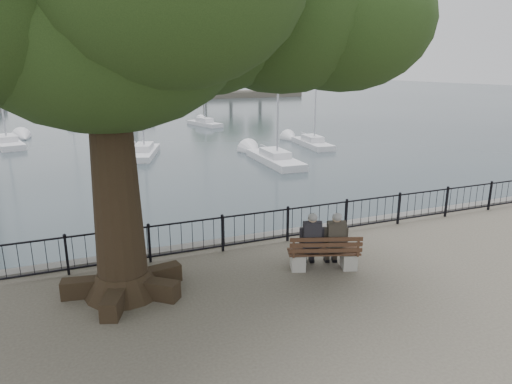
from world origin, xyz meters
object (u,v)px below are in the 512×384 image
bench (324,257)px  person_left (311,242)px  person_right (334,242)px  lion_monument (126,99)px

bench → person_left: size_ratio=1.25×
bench → person_right: bearing=1.1°
person_left → person_right: size_ratio=1.00×
person_left → person_right: (0.57, -0.20, 0.00)m
bench → person_right: size_ratio=1.25×
person_left → bench: bearing=-37.1°
person_right → lion_monument: bearing=89.2°
person_left → person_right: same height
person_left → lion_monument: lion_monument is taller
person_right → person_left: bearing=160.5°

